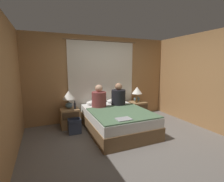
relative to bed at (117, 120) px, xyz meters
name	(u,v)px	position (x,y,z in m)	size (l,w,h in m)	color
ground_plane	(130,142)	(0.00, -0.70, -0.26)	(16.00, 16.00, 0.00)	#66605B
wall_back	(102,78)	(0.00, 1.10, 0.99)	(4.50, 0.06, 2.50)	#A37547
wall_left	(4,92)	(-2.22, -0.70, 0.99)	(0.06, 3.66, 2.50)	#A37547
wall_right	(206,81)	(2.22, -0.70, 0.99)	(0.06, 3.66, 2.50)	#A37547
curtain_panel	(102,81)	(0.00, 1.04, 0.92)	(2.24, 0.02, 2.37)	silver
bed	(117,120)	(0.00, 0.00, 0.00)	(1.42, 1.98, 0.53)	brown
nightstand_left	(70,118)	(-1.06, 0.69, -0.01)	(0.48, 0.45, 0.51)	#937047
nightstand_right	(138,109)	(1.06, 0.69, -0.01)	(0.48, 0.45, 0.51)	#937047
lamp_left	(69,97)	(-1.06, 0.76, 0.55)	(0.33, 0.33, 0.47)	slate
lamp_right	(137,92)	(1.06, 0.76, 0.55)	(0.33, 0.33, 0.47)	slate
pillow_left	(95,102)	(-0.31, 0.81, 0.33)	(0.52, 0.29, 0.12)	white
pillow_right	(115,101)	(0.31, 0.81, 0.33)	(0.52, 0.29, 0.12)	white
blanket_on_bed	(122,113)	(0.00, -0.28, 0.28)	(1.36, 1.36, 0.03)	#4C6B4C
person_left_in_bed	(99,99)	(-0.32, 0.44, 0.51)	(0.39, 0.39, 0.62)	brown
person_right_in_bed	(118,97)	(0.26, 0.44, 0.52)	(0.40, 0.40, 0.64)	black
beer_bottle_on_left_stand	(75,106)	(-0.93, 0.61, 0.33)	(0.06, 0.06, 0.23)	black
beer_bottle_on_right_stand	(137,100)	(0.96, 0.61, 0.33)	(0.06, 0.06, 0.23)	#513819
laptop_on_bed	(124,119)	(-0.20, -0.77, 0.31)	(0.31, 0.23, 0.02)	#9EA0A5
backpack_on_floor	(74,125)	(-1.02, 0.24, -0.06)	(0.30, 0.27, 0.36)	#333D56
handbag_on_floor	(147,117)	(1.11, 0.27, -0.14)	(0.30, 0.17, 0.37)	brown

